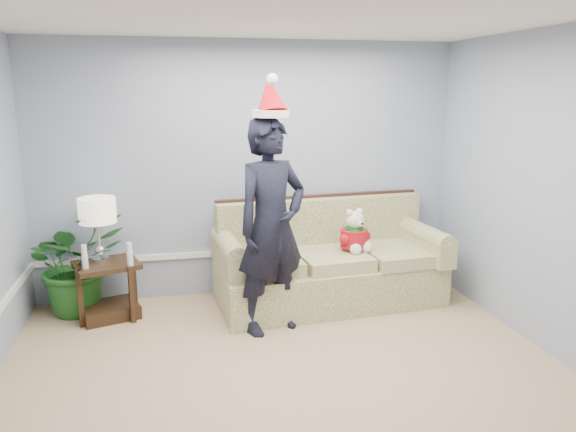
{
  "coord_description": "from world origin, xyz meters",
  "views": [
    {
      "loc": [
        -0.84,
        -3.4,
        2.2
      ],
      "look_at": [
        0.22,
        1.55,
        1.05
      ],
      "focal_mm": 35.0,
      "sensor_mm": 36.0,
      "label": 1
    }
  ],
  "objects_px": {
    "man": "(271,227)",
    "side_table": "(109,296)",
    "sofa": "(328,266)",
    "houseplant": "(77,262)",
    "table_lamp": "(97,213)",
    "teddy_bear": "(354,236)"
  },
  "relations": [
    {
      "from": "side_table",
      "to": "man",
      "type": "xyz_separation_m",
      "value": [
        1.52,
        -0.6,
        0.77
      ]
    },
    {
      "from": "man",
      "to": "houseplant",
      "type": "bearing_deg",
      "value": 130.74
    },
    {
      "from": "table_lamp",
      "to": "teddy_bear",
      "type": "bearing_deg",
      "value": -4.36
    },
    {
      "from": "sofa",
      "to": "teddy_bear",
      "type": "relative_size",
      "value": 5.24
    },
    {
      "from": "side_table",
      "to": "table_lamp",
      "type": "bearing_deg",
      "value": 129.77
    },
    {
      "from": "table_lamp",
      "to": "houseplant",
      "type": "height_order",
      "value": "table_lamp"
    },
    {
      "from": "man",
      "to": "teddy_bear",
      "type": "bearing_deg",
      "value": 1.41
    },
    {
      "from": "table_lamp",
      "to": "man",
      "type": "bearing_deg",
      "value": -22.9
    },
    {
      "from": "sofa",
      "to": "side_table",
      "type": "bearing_deg",
      "value": 174.94
    },
    {
      "from": "sofa",
      "to": "man",
      "type": "xyz_separation_m",
      "value": [
        -0.7,
        -0.59,
        0.6
      ]
    },
    {
      "from": "side_table",
      "to": "houseplant",
      "type": "relative_size",
      "value": 0.68
    },
    {
      "from": "side_table",
      "to": "table_lamp",
      "type": "relative_size",
      "value": 1.11
    },
    {
      "from": "sofa",
      "to": "man",
      "type": "distance_m",
      "value": 1.1
    },
    {
      "from": "houseplant",
      "to": "teddy_bear",
      "type": "relative_size",
      "value": 2.27
    },
    {
      "from": "man",
      "to": "table_lamp",
      "type": "bearing_deg",
      "value": 132.14
    },
    {
      "from": "teddy_bear",
      "to": "table_lamp",
      "type": "bearing_deg",
      "value": 155.01
    },
    {
      "from": "sofa",
      "to": "houseplant",
      "type": "height_order",
      "value": "sofa"
    },
    {
      "from": "table_lamp",
      "to": "houseplant",
      "type": "bearing_deg",
      "value": 147.65
    },
    {
      "from": "side_table",
      "to": "houseplant",
      "type": "xyz_separation_m",
      "value": [
        -0.31,
        0.22,
        0.3
      ]
    },
    {
      "from": "sofa",
      "to": "teddy_bear",
      "type": "height_order",
      "value": "sofa"
    },
    {
      "from": "man",
      "to": "side_table",
      "type": "bearing_deg",
      "value": 133.5
    },
    {
      "from": "side_table",
      "to": "houseplant",
      "type": "bearing_deg",
      "value": 143.72
    }
  ]
}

